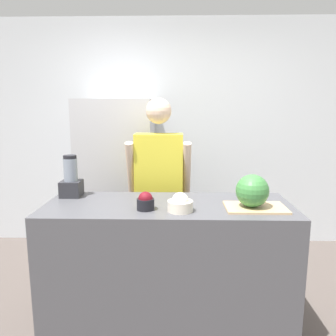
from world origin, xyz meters
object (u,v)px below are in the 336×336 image
object	(u,v)px
refrigerator	(118,179)
watermelon	(252,191)
person	(159,192)
blender	(71,180)
bowl_cherries	(146,202)
bowl_cream	(180,204)

from	to	relation	value
refrigerator	watermelon	distance (m)	1.76
person	blender	xyz separation A→B (m)	(-0.64, -0.43, 0.20)
person	bowl_cherries	world-z (taller)	person
watermelon	bowl_cream	world-z (taller)	watermelon
refrigerator	bowl_cherries	world-z (taller)	refrigerator
person	watermelon	world-z (taller)	person
refrigerator	bowl_cherries	xyz separation A→B (m)	(0.43, -1.37, 0.15)
bowl_cherries	bowl_cream	world-z (taller)	bowl_cream
person	watermelon	distance (m)	0.98
bowl_cream	blender	bearing A→B (deg)	157.19
bowl_cream	refrigerator	bearing A→B (deg)	115.12
watermelon	bowl_cream	distance (m)	0.48
blender	person	bearing A→B (deg)	33.85
refrigerator	watermelon	world-z (taller)	refrigerator
watermelon	bowl_cherries	world-z (taller)	watermelon
watermelon	bowl_cherries	distance (m)	0.71
person	bowl_cream	bearing A→B (deg)	-76.92
watermelon	blender	bearing A→B (deg)	167.82
refrigerator	blender	distance (m)	1.09
bowl_cream	blender	size ratio (longest dim) A/B	0.52
refrigerator	bowl_cream	size ratio (longest dim) A/B	10.22
person	blender	distance (m)	0.80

